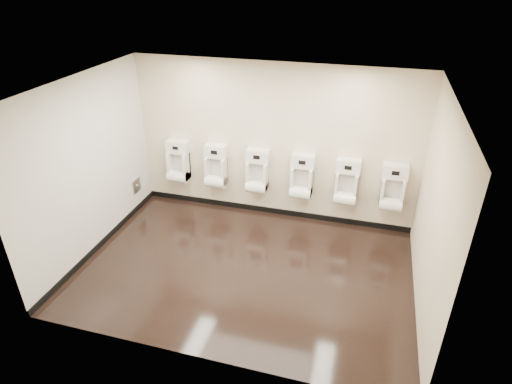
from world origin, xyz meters
TOP-DOWN VIEW (x-y plane):
  - ground at (0.00, 0.00)m, footprint 5.00×3.50m
  - ceiling at (0.00, 0.00)m, footprint 5.00×3.50m
  - back_wall at (0.00, 1.75)m, footprint 5.00×0.02m
  - front_wall at (0.00, -1.75)m, footprint 5.00×0.02m
  - left_wall at (-2.50, 0.00)m, footprint 0.02×3.50m
  - right_wall at (2.50, 0.00)m, footprint 0.02×3.50m
  - tile_overlay_left at (-2.50, 0.00)m, footprint 0.01×3.50m
  - skirting_back at (0.00, 1.74)m, footprint 5.00×0.02m
  - skirting_left at (-2.49, 0.00)m, footprint 0.02×3.50m
  - access_panel at (-2.48, 1.20)m, footprint 0.04×0.25m
  - urinal_0 at (-1.79, 1.61)m, footprint 0.42×0.32m
  - urinal_1 at (-1.04, 1.61)m, footprint 0.42×0.32m
  - urinal_2 at (-0.25, 1.61)m, footprint 0.42×0.32m
  - urinal_3 at (0.55, 1.61)m, footprint 0.42×0.32m
  - urinal_4 at (1.32, 1.61)m, footprint 0.42×0.32m
  - urinal_5 at (2.07, 1.61)m, footprint 0.42×0.32m

SIDE VIEW (x-z plane):
  - ground at x=0.00m, z-range 0.00..0.00m
  - skirting_back at x=0.00m, z-range 0.00..0.10m
  - skirting_left at x=-2.49m, z-range 0.00..0.10m
  - access_panel at x=-2.48m, z-range 0.38..0.62m
  - urinal_0 at x=-1.79m, z-range 0.44..1.23m
  - urinal_1 at x=-1.04m, z-range 0.44..1.23m
  - urinal_2 at x=-0.25m, z-range 0.44..1.23m
  - urinal_3 at x=0.55m, z-range 0.44..1.23m
  - urinal_4 at x=1.32m, z-range 0.44..1.23m
  - urinal_5 at x=2.07m, z-range 0.44..1.23m
  - back_wall at x=0.00m, z-range 0.00..2.80m
  - front_wall at x=0.00m, z-range 0.00..2.80m
  - left_wall at x=-2.50m, z-range 0.00..2.80m
  - right_wall at x=2.50m, z-range 0.00..2.80m
  - tile_overlay_left at x=-2.50m, z-range 0.00..2.80m
  - ceiling at x=0.00m, z-range 2.80..2.80m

